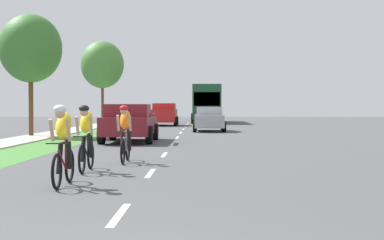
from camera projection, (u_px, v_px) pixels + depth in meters
ground_plane at (173, 143)px, 24.57m from camera, size 120.00×120.00×0.00m
grass_verge at (60, 142)px, 24.65m from camera, size 2.21×70.00×0.01m
sidewalk_concrete at (11, 142)px, 24.68m from camera, size 1.99×70.00×0.10m
lane_markings_center at (177, 137)px, 28.57m from camera, size 0.12×52.71×0.01m
cyclist_lead at (63, 144)px, 11.13m from camera, size 0.42×1.72×1.58m
cyclist_trailing at (86, 137)px, 13.62m from camera, size 0.42×1.72×1.58m
cyclist_distant at (125, 133)px, 15.78m from camera, size 0.42×1.72×1.58m
pickup_maroon at (129, 123)px, 24.90m from camera, size 2.22×5.10×1.64m
sedan_silver at (209, 119)px, 35.70m from camera, size 1.98×4.30×1.52m
suv_red at (164, 114)px, 46.12m from camera, size 2.15×4.70×1.79m
bus_dark_green at (206, 102)px, 55.10m from camera, size 2.78×11.60×3.48m
street_tree_near at (31, 49)px, 29.49m from camera, size 3.19×3.19×6.28m
street_tree_far at (102, 65)px, 50.45m from camera, size 3.77×3.77×7.29m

